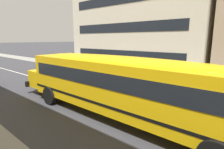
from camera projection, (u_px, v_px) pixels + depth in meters
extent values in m
plane|color=#38383D|center=(116.00, 100.00, 11.50)|extent=(400.00, 400.00, 0.00)
cube|color=gray|center=(167.00, 80.00, 17.09)|extent=(120.00, 3.00, 0.01)
cube|color=silver|center=(116.00, 100.00, 11.50)|extent=(110.00, 0.16, 0.01)
cube|color=yellow|center=(122.00, 85.00, 8.67)|extent=(11.49, 2.62, 2.30)
cube|color=yellow|center=(49.00, 78.00, 12.98)|extent=(1.67, 2.19, 1.15)
cube|color=black|center=(43.00, 81.00, 13.59)|extent=(0.21, 2.61, 0.38)
cube|color=black|center=(122.00, 76.00, 8.59)|extent=(10.80, 2.66, 0.67)
cube|color=black|center=(122.00, 98.00, 8.80)|extent=(11.51, 2.65, 0.13)
ellipsoid|color=yellow|center=(122.00, 61.00, 8.45)|extent=(11.03, 2.41, 0.38)
cylinder|color=red|center=(92.00, 73.00, 12.15)|extent=(0.46, 0.46, 0.03)
cylinder|color=black|center=(50.00, 96.00, 10.71)|extent=(1.04, 0.29, 1.04)
cylinder|color=black|center=(84.00, 87.00, 12.65)|extent=(1.04, 0.29, 1.04)
cube|color=maroon|center=(71.00, 66.00, 21.76)|extent=(3.91, 1.72, 0.70)
cube|color=black|center=(70.00, 60.00, 21.73)|extent=(2.21, 1.57, 0.64)
cylinder|color=black|center=(84.00, 69.00, 21.64)|extent=(0.60, 0.18, 0.60)
cylinder|color=black|center=(73.00, 71.00, 20.37)|extent=(0.60, 0.18, 0.60)
cylinder|color=black|center=(71.00, 67.00, 23.29)|extent=(0.60, 0.18, 0.60)
cylinder|color=black|center=(59.00, 68.00, 22.02)|extent=(0.60, 0.18, 0.60)
cube|color=beige|center=(150.00, 20.00, 25.98)|extent=(18.32, 13.03, 12.80)
cube|color=black|center=(122.00, 55.00, 21.98)|extent=(15.39, 0.04, 1.10)
cube|color=black|center=(122.00, 28.00, 21.36)|extent=(15.39, 0.04, 1.10)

